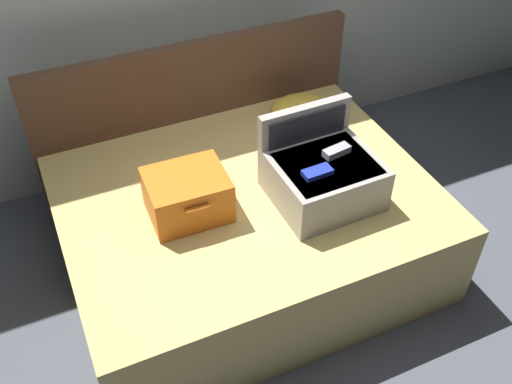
% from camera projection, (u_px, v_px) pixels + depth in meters
% --- Properties ---
extents(ground_plane, '(12.00, 12.00, 0.00)m').
position_uv_depth(ground_plane, '(276.00, 308.00, 3.40)').
color(ground_plane, '#4C515B').
extents(bed, '(2.06, 1.60, 0.58)m').
position_uv_depth(bed, '(248.00, 229.00, 3.48)').
color(bed, tan).
rests_on(bed, ground).
extents(headboard, '(2.10, 0.08, 1.10)m').
position_uv_depth(headboard, '(197.00, 119.00, 3.88)').
color(headboard, '#4C3323').
rests_on(headboard, ground).
extents(hard_case_large, '(0.55, 0.52, 0.46)m').
position_uv_depth(hard_case_large, '(323.00, 174.00, 3.16)').
color(hard_case_large, gray).
rests_on(hard_case_large, bed).
extents(hard_case_medium, '(0.43, 0.38, 0.25)m').
position_uv_depth(hard_case_medium, '(187.00, 195.00, 3.08)').
color(hard_case_medium, '#D16619').
rests_on(hard_case_medium, bed).
extents(pillow_near_headboard, '(0.45, 0.36, 0.16)m').
position_uv_depth(pillow_near_headboard, '(301.00, 109.00, 3.77)').
color(pillow_near_headboard, gold).
rests_on(pillow_near_headboard, bed).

